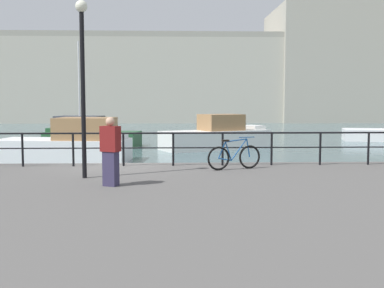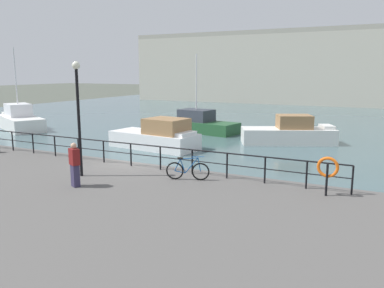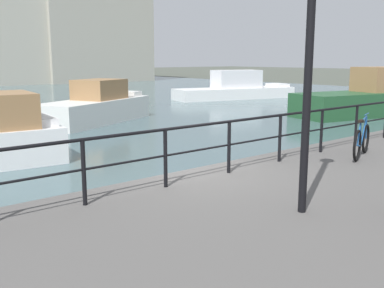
{
  "view_description": "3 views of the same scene",
  "coord_description": "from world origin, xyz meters",
  "px_view_note": "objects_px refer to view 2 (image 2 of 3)",
  "views": [
    {
      "loc": [
        1.95,
        -16.34,
        2.89
      ],
      "look_at": [
        2.62,
        0.45,
        1.4
      ],
      "focal_mm": 45.76,
      "sensor_mm": 36.0,
      "label": 1
    },
    {
      "loc": [
        10.91,
        -15.28,
        5.11
      ],
      "look_at": [
        2.01,
        2.28,
        1.47
      ],
      "focal_mm": 36.72,
      "sensor_mm": 36.0,
      "label": 2
    },
    {
      "loc": [
        -5.88,
        -7.07,
        3.09
      ],
      "look_at": [
        0.96,
        1.1,
        1.06
      ],
      "focal_mm": 42.11,
      "sensor_mm": 36.0,
      "label": 3
    }
  ],
  "objects_px": {
    "moored_white_yacht": "(20,120)",
    "moored_green_narrowboat": "(290,133)",
    "harbor_building": "(362,65)",
    "life_ring_stand": "(328,169)",
    "standing_person": "(75,164)",
    "moored_cabin_cruiser": "(202,123)",
    "quay_lamp_post": "(78,104)",
    "moored_harbor_tender": "(158,137)",
    "parked_bicycle": "(188,170)"
  },
  "relations": [
    {
      "from": "moored_white_yacht",
      "to": "moored_green_narrowboat",
      "type": "bearing_deg",
      "value": -144.53
    },
    {
      "from": "harbor_building",
      "to": "life_ring_stand",
      "type": "distance_m",
      "value": 53.77
    },
    {
      "from": "moored_white_yacht",
      "to": "moored_green_narrowboat",
      "type": "height_order",
      "value": "moored_white_yacht"
    },
    {
      "from": "harbor_building",
      "to": "standing_person",
      "type": "bearing_deg",
      "value": -95.97
    },
    {
      "from": "moored_white_yacht",
      "to": "moored_cabin_cruiser",
      "type": "height_order",
      "value": "moored_white_yacht"
    },
    {
      "from": "moored_cabin_cruiser",
      "to": "quay_lamp_post",
      "type": "xyz_separation_m",
      "value": [
        2.92,
        -17.84,
        3.05
      ]
    },
    {
      "from": "moored_harbor_tender",
      "to": "life_ring_stand",
      "type": "height_order",
      "value": "life_ring_stand"
    },
    {
      "from": "moored_cabin_cruiser",
      "to": "life_ring_stand",
      "type": "height_order",
      "value": "moored_cabin_cruiser"
    },
    {
      "from": "moored_cabin_cruiser",
      "to": "parked_bicycle",
      "type": "bearing_deg",
      "value": 123.18
    },
    {
      "from": "quay_lamp_post",
      "to": "parked_bicycle",
      "type": "bearing_deg",
      "value": 19.07
    },
    {
      "from": "moored_cabin_cruiser",
      "to": "quay_lamp_post",
      "type": "relative_size",
      "value": 1.4
    },
    {
      "from": "parked_bicycle",
      "to": "life_ring_stand",
      "type": "height_order",
      "value": "life_ring_stand"
    },
    {
      "from": "harbor_building",
      "to": "parked_bicycle",
      "type": "relative_size",
      "value": 36.54
    },
    {
      "from": "harbor_building",
      "to": "moored_white_yacht",
      "type": "xyz_separation_m",
      "value": [
        -25.01,
        -43.34,
        -5.21
      ]
    },
    {
      "from": "moored_harbor_tender",
      "to": "quay_lamp_post",
      "type": "bearing_deg",
      "value": -69.38
    },
    {
      "from": "moored_white_yacht",
      "to": "life_ring_stand",
      "type": "relative_size",
      "value": 5.17
    },
    {
      "from": "parked_bicycle",
      "to": "standing_person",
      "type": "distance_m",
      "value": 4.38
    },
    {
      "from": "moored_white_yacht",
      "to": "parked_bicycle",
      "type": "distance_m",
      "value": 24.84
    },
    {
      "from": "parked_bicycle",
      "to": "moored_white_yacht",
      "type": "bearing_deg",
      "value": 135.22
    },
    {
      "from": "life_ring_stand",
      "to": "quay_lamp_post",
      "type": "relative_size",
      "value": 0.3
    },
    {
      "from": "parked_bicycle",
      "to": "standing_person",
      "type": "height_order",
      "value": "standing_person"
    },
    {
      "from": "parked_bicycle",
      "to": "life_ring_stand",
      "type": "bearing_deg",
      "value": -14.95
    },
    {
      "from": "moored_harbor_tender",
      "to": "standing_person",
      "type": "bearing_deg",
      "value": -66.75
    },
    {
      "from": "harbor_building",
      "to": "moored_cabin_cruiser",
      "type": "xyz_separation_m",
      "value": [
        -9.72,
        -37.58,
        -5.29
      ]
    },
    {
      "from": "moored_green_narrowboat",
      "to": "moored_cabin_cruiser",
      "type": "bearing_deg",
      "value": 140.42
    },
    {
      "from": "standing_person",
      "to": "life_ring_stand",
      "type": "bearing_deg",
      "value": -44.5
    },
    {
      "from": "moored_green_narrowboat",
      "to": "quay_lamp_post",
      "type": "height_order",
      "value": "quay_lamp_post"
    },
    {
      "from": "parked_bicycle",
      "to": "harbor_building",
      "type": "bearing_deg",
      "value": 67.79
    },
    {
      "from": "moored_white_yacht",
      "to": "life_ring_stand",
      "type": "xyz_separation_m",
      "value": [
        27.77,
        -10.19,
        0.93
      ]
    },
    {
      "from": "quay_lamp_post",
      "to": "moored_cabin_cruiser",
      "type": "bearing_deg",
      "value": 99.29
    },
    {
      "from": "harbor_building",
      "to": "quay_lamp_post",
      "type": "relative_size",
      "value": 13.09
    },
    {
      "from": "harbor_building",
      "to": "moored_green_narrowboat",
      "type": "distance_m",
      "value": 39.97
    },
    {
      "from": "moored_harbor_tender",
      "to": "parked_bicycle",
      "type": "xyz_separation_m",
      "value": [
        6.7,
        -8.5,
        0.37
      ]
    },
    {
      "from": "moored_white_yacht",
      "to": "moored_green_narrowboat",
      "type": "xyz_separation_m",
      "value": [
        23.25,
        3.76,
        -0.07
      ]
    },
    {
      "from": "life_ring_stand",
      "to": "quay_lamp_post",
      "type": "distance_m",
      "value": 9.95
    },
    {
      "from": "harbor_building",
      "to": "moored_harbor_tender",
      "type": "height_order",
      "value": "harbor_building"
    },
    {
      "from": "harbor_building",
      "to": "moored_cabin_cruiser",
      "type": "distance_m",
      "value": 39.18
    },
    {
      "from": "harbor_building",
      "to": "moored_cabin_cruiser",
      "type": "bearing_deg",
      "value": -104.49
    },
    {
      "from": "life_ring_stand",
      "to": "quay_lamp_post",
      "type": "height_order",
      "value": "quay_lamp_post"
    },
    {
      "from": "moored_cabin_cruiser",
      "to": "life_ring_stand",
      "type": "xyz_separation_m",
      "value": [
        12.47,
        -15.95,
        1.01
      ]
    },
    {
      "from": "moored_white_yacht",
      "to": "standing_person",
      "type": "height_order",
      "value": "moored_white_yacht"
    },
    {
      "from": "quay_lamp_post",
      "to": "standing_person",
      "type": "distance_m",
      "value": 2.64
    },
    {
      "from": "life_ring_stand",
      "to": "harbor_building",
      "type": "bearing_deg",
      "value": 92.95
    },
    {
      "from": "moored_cabin_cruiser",
      "to": "life_ring_stand",
      "type": "distance_m",
      "value": 20.27
    },
    {
      "from": "moored_green_narrowboat",
      "to": "quay_lamp_post",
      "type": "distance_m",
      "value": 16.89
    },
    {
      "from": "harbor_building",
      "to": "moored_harbor_tender",
      "type": "relative_size",
      "value": 9.73
    },
    {
      "from": "harbor_building",
      "to": "parked_bicycle",
      "type": "distance_m",
      "value": 54.23
    },
    {
      "from": "moored_cabin_cruiser",
      "to": "parked_bicycle",
      "type": "xyz_separation_m",
      "value": [
        7.16,
        -16.37,
        0.43
      ]
    },
    {
      "from": "moored_harbor_tender",
      "to": "parked_bicycle",
      "type": "distance_m",
      "value": 10.83
    },
    {
      "from": "moored_green_narrowboat",
      "to": "quay_lamp_post",
      "type": "bearing_deg",
      "value": -133.1
    }
  ]
}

